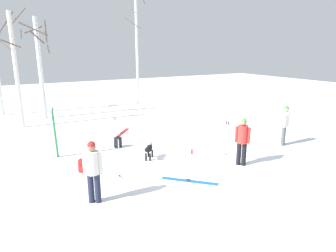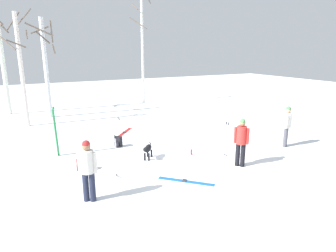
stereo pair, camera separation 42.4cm
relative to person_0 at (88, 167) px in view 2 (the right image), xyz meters
The scene contains 18 objects.
ground_plane 4.25m from the person_0, 10.00° to the left, with size 60.00×60.00×0.00m, color white.
person_0 is the anchor object (origin of this frame).
person_1 5.24m from the person_0, ahead, with size 0.36×0.43×1.72m.
person_2 8.43m from the person_0, ahead, with size 0.44×0.34×1.72m.
dog 3.45m from the person_0, 38.88° to the left, with size 0.60×0.73×0.57m.
ski_pair_planted_0 4.04m from the person_0, 94.13° to the left, with size 0.15×0.19×1.93m.
ski_pair_lying_0 6.72m from the person_0, 62.94° to the left, with size 1.31×1.51×0.05m.
ski_pair_lying_1 3.08m from the person_0, ahead, with size 1.37×1.40×0.05m.
ski_poles_0 1.58m from the person_0, 44.42° to the left, with size 0.07×0.20×1.40m.
ski_poles_1 5.49m from the person_0, 10.58° to the left, with size 0.07×0.21×1.35m.
backpack_0 2.31m from the person_0, 83.98° to the left, with size 0.34×0.34×0.44m.
backpack_1 4.60m from the person_0, 62.11° to the left, with size 0.34×0.34×0.44m.
water_bottle_0 4.79m from the person_0, 22.45° to the left, with size 0.08×0.08×0.20m.
water_bottle_1 5.77m from the person_0, ahead, with size 0.07×0.07×0.23m.
birch_tree_0 13.86m from the person_0, 98.37° to the left, with size 1.42×1.50×7.38m.
birch_tree_1 9.90m from the person_0, 96.35° to the left, with size 1.66×1.66×5.95m.
birch_tree_2 11.45m from the person_0, 88.62° to the left, with size 1.56×1.53×5.73m.
birch_tree_3 15.07m from the person_0, 61.51° to the left, with size 1.68×1.46×7.78m.
Camera 2 is at (-5.51, -8.08, 3.98)m, focal length 31.39 mm.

